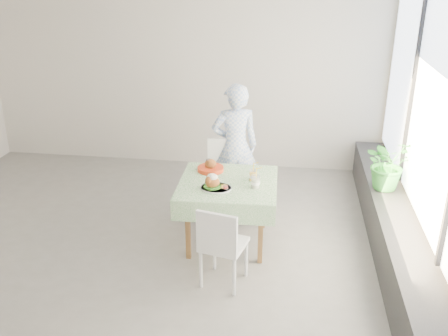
% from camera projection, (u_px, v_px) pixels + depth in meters
% --- Properties ---
extents(floor, '(6.00, 6.00, 0.00)m').
position_uv_depth(floor, '(138.00, 242.00, 5.66)').
color(floor, slate).
rests_on(floor, ground).
extents(wall_back, '(6.00, 0.02, 2.80)m').
position_uv_depth(wall_back, '(182.00, 74.00, 7.41)').
color(wall_back, beige).
rests_on(wall_back, ground).
extents(wall_right, '(0.02, 5.00, 2.80)m').
position_uv_depth(wall_right, '(433.00, 137.00, 4.73)').
color(wall_right, beige).
rests_on(wall_right, ground).
extents(window_pane, '(0.01, 4.80, 2.18)m').
position_uv_depth(window_pane, '(434.00, 111.00, 4.63)').
color(window_pane, '#D1E0F9').
rests_on(window_pane, ground).
extents(window_ledge, '(0.40, 4.80, 0.50)m').
position_uv_depth(window_ledge, '(396.00, 241.00, 5.19)').
color(window_ledge, black).
rests_on(window_ledge, ground).
extents(cafe_table, '(1.07, 1.07, 0.74)m').
position_uv_depth(cafe_table, '(228.00, 205.00, 5.48)').
color(cafe_table, brown).
rests_on(cafe_table, ground).
extents(chair_far, '(0.50, 0.50, 0.92)m').
position_uv_depth(chair_far, '(225.00, 191.00, 6.25)').
color(chair_far, white).
rests_on(chair_far, ground).
extents(chair_near, '(0.48, 0.48, 0.84)m').
position_uv_depth(chair_near, '(223.00, 260.00, 4.84)').
color(chair_near, white).
rests_on(chair_near, ground).
extents(diner, '(0.67, 0.54, 1.61)m').
position_uv_depth(diner, '(235.00, 147.00, 6.23)').
color(diner, '#8FADE5').
rests_on(diner, ground).
extents(main_dish, '(0.33, 0.33, 0.17)m').
position_uv_depth(main_dish, '(214.00, 184.00, 5.19)').
color(main_dish, white).
rests_on(main_dish, cafe_table).
extents(juice_cup_orange, '(0.09, 0.09, 0.25)m').
position_uv_depth(juice_cup_orange, '(253.00, 176.00, 5.38)').
color(juice_cup_orange, white).
rests_on(juice_cup_orange, cafe_table).
extents(juice_cup_lemonade, '(0.10, 0.10, 0.27)m').
position_uv_depth(juice_cup_lemonade, '(255.00, 182.00, 5.21)').
color(juice_cup_lemonade, white).
rests_on(juice_cup_lemonade, cafe_table).
extents(second_dish, '(0.30, 0.30, 0.14)m').
position_uv_depth(second_dish, '(211.00, 167.00, 5.64)').
color(second_dish, red).
rests_on(second_dish, cafe_table).
extents(potted_plant, '(0.71, 0.68, 0.61)m').
position_uv_depth(potted_plant, '(388.00, 163.00, 5.70)').
color(potted_plant, '#276F25').
rests_on(potted_plant, window_ledge).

